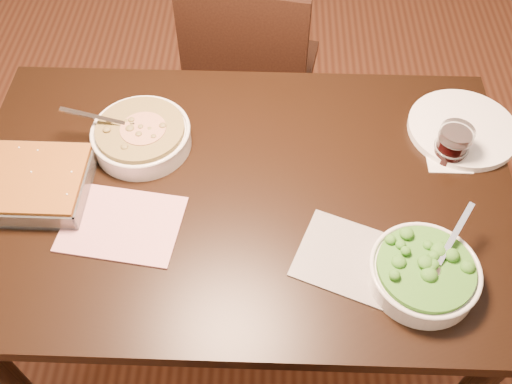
{
  "coord_description": "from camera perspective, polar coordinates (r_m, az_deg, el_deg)",
  "views": [
    {
      "loc": [
        0.07,
        -0.88,
        1.89
      ],
      "look_at": [
        0.04,
        -0.05,
        0.8
      ],
      "focal_mm": 40.0,
      "sensor_mm": 36.0,
      "label": 1
    }
  ],
  "objects": [
    {
      "name": "ground",
      "position": [
        2.09,
        -1.12,
        -12.39
      ],
      "size": [
        4.0,
        4.0,
        0.0
      ],
      "primitive_type": "plane",
      "color": "#452113",
      "rests_on": "ground"
    },
    {
      "name": "table",
      "position": [
        1.52,
        -1.51,
        -1.9
      ],
      "size": [
        1.4,
        0.9,
        0.75
      ],
      "color": "black",
      "rests_on": "ground"
    },
    {
      "name": "magazine_a",
      "position": [
        1.42,
        -13.25,
        -3.12
      ],
      "size": [
        0.31,
        0.24,
        0.01
      ],
      "primitive_type": "cube",
      "rotation": [
        0.0,
        0.0,
        -0.14
      ],
      "color": "#A9304D",
      "rests_on": "table"
    },
    {
      "name": "magazine_b",
      "position": [
        1.35,
        10.2,
        -6.82
      ],
      "size": [
        0.33,
        0.29,
        0.0
      ],
      "primitive_type": "cube",
      "rotation": [
        0.0,
        0.0,
        -0.37
      ],
      "color": "#2A2932",
      "rests_on": "table"
    },
    {
      "name": "coaster",
      "position": [
        1.6,
        18.62,
        3.4
      ],
      "size": [
        0.12,
        0.12,
        0.0
      ],
      "primitive_type": "cube",
      "color": "white",
      "rests_on": "table"
    },
    {
      "name": "stew_bowl",
      "position": [
        1.55,
        -11.39,
        5.57
      ],
      "size": [
        0.29,
        0.26,
        0.1
      ],
      "color": "silver",
      "rests_on": "table"
    },
    {
      "name": "broccoli_bowl",
      "position": [
        1.33,
        16.43,
        -7.74
      ],
      "size": [
        0.25,
        0.26,
        0.09
      ],
      "color": "silver",
      "rests_on": "table"
    },
    {
      "name": "baking_dish",
      "position": [
        1.54,
        -22.32,
        0.88
      ],
      "size": [
        0.33,
        0.24,
        0.06
      ],
      "rotation": [
        0.0,
        0.0,
        -0.01
      ],
      "color": "silver",
      "rests_on": "table"
    },
    {
      "name": "wine_tumbler",
      "position": [
        1.56,
        19.11,
        4.67
      ],
      "size": [
        0.09,
        0.09,
        0.1
      ],
      "color": "black",
      "rests_on": "coaster"
    },
    {
      "name": "dinner_plate",
      "position": [
        1.67,
        19.94,
        5.97
      ],
      "size": [
        0.3,
        0.3,
        0.02
      ],
      "primitive_type": "cylinder",
      "color": "white",
      "rests_on": "table"
    },
    {
      "name": "chair_far",
      "position": [
        2.13,
        -0.58,
        11.92
      ],
      "size": [
        0.5,
        0.5,
        0.91
      ],
      "rotation": [
        0.0,
        0.0,
        2.96
      ],
      "color": "black",
      "rests_on": "ground"
    }
  ]
}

